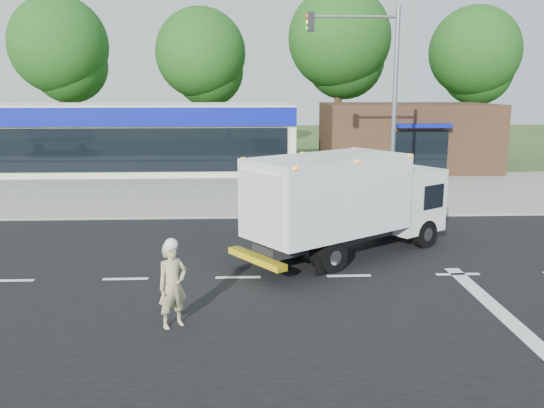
% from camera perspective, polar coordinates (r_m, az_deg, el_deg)
% --- Properties ---
extents(ground, '(120.00, 120.00, 0.00)m').
position_cam_1_polar(ground, '(15.84, 7.61, -7.12)').
color(ground, '#385123').
rests_on(ground, ground).
extents(road_asphalt, '(60.00, 14.00, 0.02)m').
position_cam_1_polar(road_asphalt, '(15.84, 7.61, -7.10)').
color(road_asphalt, black).
rests_on(road_asphalt, ground).
extents(sidewalk, '(60.00, 2.40, 0.12)m').
position_cam_1_polar(sidewalk, '(23.66, 4.19, -0.59)').
color(sidewalk, gray).
rests_on(sidewalk, ground).
extents(parking_apron, '(60.00, 9.00, 0.02)m').
position_cam_1_polar(parking_apron, '(29.33, 2.88, 1.72)').
color(parking_apron, gray).
rests_on(parking_apron, ground).
extents(lane_markings, '(55.20, 7.00, 0.01)m').
position_cam_1_polar(lane_markings, '(14.90, 13.70, -8.52)').
color(lane_markings, silver).
rests_on(lane_markings, road_asphalt).
extents(ems_box_truck, '(6.97, 5.76, 3.10)m').
position_cam_1_polar(ems_box_truck, '(17.27, 7.38, 0.61)').
color(ems_box_truck, black).
rests_on(ems_box_truck, ground).
extents(emergency_worker, '(0.81, 0.76, 1.96)m').
position_cam_1_polar(emergency_worker, '(12.45, -9.83, -7.82)').
color(emergency_worker, tan).
rests_on(emergency_worker, ground).
extents(retail_strip_mall, '(18.00, 6.20, 4.00)m').
position_cam_1_polar(retail_strip_mall, '(35.38, -12.78, 6.43)').
color(retail_strip_mall, beige).
rests_on(retail_strip_mall, ground).
extents(brown_storefront, '(10.00, 6.70, 4.00)m').
position_cam_1_polar(brown_storefront, '(36.21, 13.19, 6.50)').
color(brown_storefront, '#382316').
rests_on(brown_storefront, ground).
extents(traffic_signal_pole, '(3.51, 0.25, 8.00)m').
position_cam_1_polar(traffic_signal_pole, '(22.93, 10.51, 11.11)').
color(traffic_signal_pole, gray).
rests_on(traffic_signal_pole, ground).
extents(background_trees, '(36.77, 7.39, 12.10)m').
position_cam_1_polar(background_trees, '(43.02, 0.02, 14.75)').
color(background_trees, '#332114').
rests_on(background_trees, ground).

